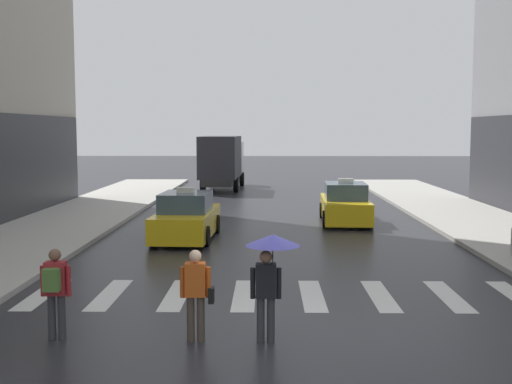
{
  "coord_description": "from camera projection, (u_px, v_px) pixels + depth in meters",
  "views": [
    {
      "loc": [
        -0.26,
        -11.27,
        3.76
      ],
      "look_at": [
        -0.59,
        8.0,
        1.87
      ],
      "focal_mm": 44.9,
      "sensor_mm": 36.0,
      "label": 1
    }
  ],
  "objects": [
    {
      "name": "pedestrian_with_handbag",
      "position": [
        196.0,
        290.0,
        11.31
      ],
      "size": [
        0.6,
        0.24,
        1.65
      ],
      "color": "#473D33",
      "rests_on": "ground"
    },
    {
      "name": "taxi_lead",
      "position": [
        186.0,
        218.0,
        21.95
      ],
      "size": [
        2.08,
        4.61,
        1.8
      ],
      "color": "yellow",
      "rests_on": "ground"
    },
    {
      "name": "box_truck",
      "position": [
        222.0,
        160.0,
        39.93
      ],
      "size": [
        2.5,
        7.61,
        3.35
      ],
      "color": "#2D2D2D",
      "rests_on": "ground"
    },
    {
      "name": "pedestrian_with_backpack",
      "position": [
        55.0,
        287.0,
        11.37
      ],
      "size": [
        0.55,
        0.43,
        1.65
      ],
      "color": "#333338",
      "rests_on": "ground"
    },
    {
      "name": "crosswalk_markings",
      "position": [
        278.0,
        295.0,
        14.56
      ],
      "size": [
        11.3,
        2.8,
        0.01
      ],
      "color": "silver",
      "rests_on": "ground"
    },
    {
      "name": "ground_plane",
      "position": [
        281.0,
        338.0,
        11.57
      ],
      "size": [
        160.0,
        160.0,
        0.0
      ],
      "primitive_type": "plane",
      "color": "#26262B"
    },
    {
      "name": "taxi_second",
      "position": [
        345.0,
        205.0,
        25.84
      ],
      "size": [
        2.07,
        4.6,
        1.8
      ],
      "color": "yellow",
      "rests_on": "ground"
    },
    {
      "name": "pedestrian_with_umbrella",
      "position": [
        270.0,
        258.0,
        11.19
      ],
      "size": [
        0.96,
        0.96,
        1.94
      ],
      "color": "#333338",
      "rests_on": "ground"
    }
  ]
}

